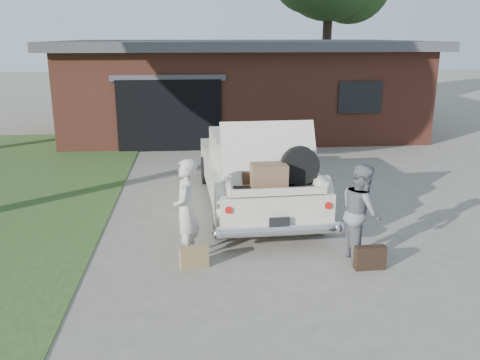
{
  "coord_description": "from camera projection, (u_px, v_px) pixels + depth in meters",
  "views": [
    {
      "loc": [
        -0.77,
        -7.74,
        3.5
      ],
      "look_at": [
        0.0,
        0.6,
        1.1
      ],
      "focal_mm": 38.0,
      "sensor_mm": 36.0,
      "label": 1
    }
  ],
  "objects": [
    {
      "name": "suitcase_right",
      "position": [
        370.0,
        258.0,
        7.84
      ],
      "size": [
        0.49,
        0.17,
        0.37
      ],
      "primitive_type": "cube",
      "rotation": [
        0.0,
        0.0,
        0.03
      ],
      "color": "black",
      "rests_on": "ground"
    },
    {
      "name": "suitcase_left",
      "position": [
        194.0,
        257.0,
        7.89
      ],
      "size": [
        0.47,
        0.24,
        0.34
      ],
      "primitive_type": "cube",
      "rotation": [
        0.0,
        0.0,
        0.24
      ],
      "color": "#977C4D",
      "rests_on": "ground"
    },
    {
      "name": "woman_left",
      "position": [
        186.0,
        210.0,
        8.06
      ],
      "size": [
        0.45,
        0.63,
        1.65
      ],
      "primitive_type": "imported",
      "rotation": [
        0.0,
        0.0,
        -1.66
      ],
      "color": "beige",
      "rests_on": "ground"
    },
    {
      "name": "house",
      "position": [
        239.0,
        85.0,
        19.05
      ],
      "size": [
        12.8,
        7.8,
        3.3
      ],
      "color": "brown",
      "rests_on": "ground"
    },
    {
      "name": "woman_right",
      "position": [
        361.0,
        212.0,
        8.05
      ],
      "size": [
        0.6,
        0.77,
        1.58
      ],
      "primitive_type": "imported",
      "rotation": [
        0.0,
        0.0,
        1.57
      ],
      "color": "slate",
      "rests_on": "ground"
    },
    {
      "name": "ground",
      "position": [
        243.0,
        253.0,
        8.45
      ],
      "size": [
        90.0,
        90.0,
        0.0
      ],
      "primitive_type": "plane",
      "color": "gray",
      "rests_on": "ground"
    },
    {
      "name": "sedan",
      "position": [
        254.0,
        170.0,
        10.64
      ],
      "size": [
        2.24,
        5.28,
        2.03
      ],
      "rotation": [
        0.0,
        0.0,
        0.04
      ],
      "color": "beige",
      "rests_on": "ground"
    }
  ]
}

